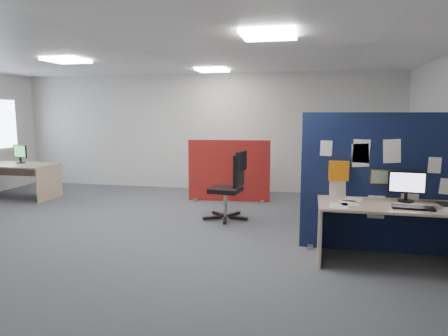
% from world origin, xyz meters
% --- Properties ---
extents(floor, '(9.00, 9.00, 0.00)m').
position_xyz_m(floor, '(0.00, 0.00, 0.00)').
color(floor, '#4E5055').
rests_on(floor, ground).
extents(ceiling, '(9.00, 7.00, 0.02)m').
position_xyz_m(ceiling, '(0.00, 0.00, 2.70)').
color(ceiling, white).
rests_on(ceiling, wall_back).
extents(wall_back, '(9.00, 0.02, 2.70)m').
position_xyz_m(wall_back, '(0.00, 3.50, 1.35)').
color(wall_back, silver).
rests_on(wall_back, floor).
extents(ceiling_lights, '(4.10, 4.10, 0.04)m').
position_xyz_m(ceiling_lights, '(0.33, 0.67, 2.67)').
color(ceiling_lights, white).
rests_on(ceiling_lights, ceiling).
extents(navy_divider, '(2.20, 0.30, 1.82)m').
position_xyz_m(navy_divider, '(3.46, -0.21, 0.91)').
color(navy_divider, '#0F1538').
rests_on(navy_divider, floor).
extents(main_desk, '(1.95, 0.87, 0.73)m').
position_xyz_m(main_desk, '(3.58, -0.56, 0.57)').
color(main_desk, tan).
rests_on(main_desk, floor).
extents(monitor_main, '(0.43, 0.18, 0.38)m').
position_xyz_m(monitor_main, '(3.65, -0.44, 0.94)').
color(monitor_main, black).
rests_on(monitor_main, main_desk).
extents(keyboard, '(0.47, 0.23, 0.02)m').
position_xyz_m(keyboard, '(3.65, -0.80, 0.74)').
color(keyboard, black).
rests_on(keyboard, main_desk).
extents(mouse, '(0.10, 0.06, 0.03)m').
position_xyz_m(mouse, '(3.93, -0.75, 0.74)').
color(mouse, gray).
rests_on(mouse, main_desk).
extents(red_divider, '(1.68, 0.30, 1.26)m').
position_xyz_m(red_divider, '(0.88, 2.34, 0.62)').
color(red_divider, '#9D2714').
rests_on(red_divider, floor).
extents(second_desk, '(1.78, 0.89, 0.73)m').
position_xyz_m(second_desk, '(-3.68, 1.73, 0.56)').
color(second_desk, tan).
rests_on(second_desk, floor).
extents(monitor_second, '(0.42, 0.20, 0.40)m').
position_xyz_m(monitor_second, '(-3.62, 1.85, 0.95)').
color(monitor_second, black).
rests_on(monitor_second, second_desk).
extents(office_chair, '(0.76, 0.76, 1.16)m').
position_xyz_m(office_chair, '(1.23, 0.90, 0.66)').
color(office_chair, black).
rests_on(office_chair, floor).
extents(desk_papers, '(1.46, 0.72, 0.00)m').
position_xyz_m(desk_papers, '(3.22, -0.69, 0.73)').
color(desk_papers, white).
rests_on(desk_papers, main_desk).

